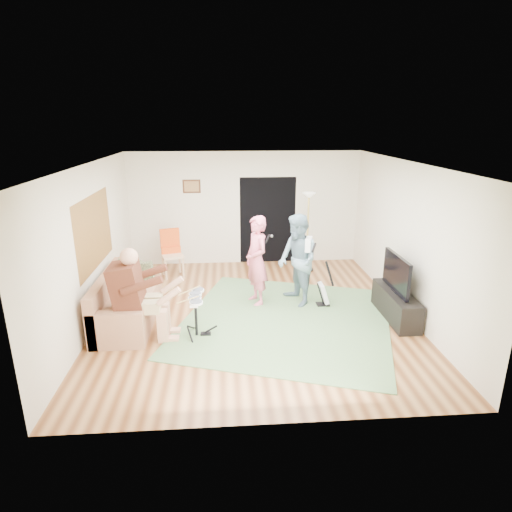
{
  "coord_description": "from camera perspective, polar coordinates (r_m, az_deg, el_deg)",
  "views": [
    {
      "loc": [
        -0.51,
        -7.12,
        3.38
      ],
      "look_at": [
        0.06,
        0.3,
        1.01
      ],
      "focal_mm": 30.0,
      "sensor_mm": 36.0,
      "label": 1
    }
  ],
  "objects": [
    {
      "name": "floor",
      "position": [
        7.9,
        -0.26,
        -7.67
      ],
      "size": [
        6.0,
        6.0,
        0.0
      ],
      "primitive_type": "plane",
      "color": "brown",
      "rests_on": "ground"
    },
    {
      "name": "walls",
      "position": [
        7.42,
        -0.27,
        1.8
      ],
      "size": [
        5.5,
        6.0,
        2.7
      ],
      "primitive_type": null,
      "color": "beige",
      "rests_on": "floor"
    },
    {
      "name": "ceiling",
      "position": [
        7.17,
        -0.29,
        12.23
      ],
      "size": [
        6.0,
        6.0,
        0.0
      ],
      "primitive_type": "plane",
      "rotation": [
        3.14,
        0.0,
        0.0
      ],
      "color": "white",
      "rests_on": "walls"
    },
    {
      "name": "window_blinds",
      "position": [
        7.87,
        -20.77,
        3.06
      ],
      "size": [
        0.0,
        2.05,
        2.05
      ],
      "primitive_type": "plane",
      "rotation": [
        1.57,
        0.0,
        1.57
      ],
      "color": "olive",
      "rests_on": "walls"
    },
    {
      "name": "doorway",
      "position": [
        10.43,
        1.57,
        4.75
      ],
      "size": [
        2.1,
        0.0,
        2.1
      ],
      "primitive_type": "plane",
      "rotation": [
        1.57,
        0.0,
        0.0
      ],
      "color": "black",
      "rests_on": "walls"
    },
    {
      "name": "picture_frame",
      "position": [
        10.25,
        -8.58,
        9.17
      ],
      "size": [
        0.42,
        0.03,
        0.32
      ],
      "primitive_type": "cube",
      "color": "#3F2314",
      "rests_on": "walls"
    },
    {
      "name": "area_rug",
      "position": [
        7.65,
        4.03,
        -8.52
      ],
      "size": [
        4.45,
        4.51,
        0.02
      ],
      "primitive_type": "cube",
      "rotation": [
        0.0,
        0.0,
        -0.31
      ],
      "color": "#4F7446",
      "rests_on": "floor"
    },
    {
      "name": "sofa",
      "position": [
        7.86,
        -17.22,
        -6.36
      ],
      "size": [
        0.87,
        2.11,
        0.85
      ],
      "color": "#A16F50",
      "rests_on": "floor"
    },
    {
      "name": "drummer",
      "position": [
        7.07,
        -15.02,
        -6.2
      ],
      "size": [
        0.99,
        0.55,
        1.52
      ],
      "color": "#522517",
      "rests_on": "sofa"
    },
    {
      "name": "drum_kit",
      "position": [
        7.07,
        -8.0,
        -8.16
      ],
      "size": [
        0.4,
        0.71,
        0.73
      ],
      "color": "black",
      "rests_on": "floor"
    },
    {
      "name": "singer",
      "position": [
        8.04,
        0.08,
        -0.63
      ],
      "size": [
        0.6,
        0.73,
        1.71
      ],
      "primitive_type": "imported",
      "rotation": [
        0.0,
        0.0,
        -1.22
      ],
      "color": "#DB5F7B",
      "rests_on": "floor"
    },
    {
      "name": "microphone",
      "position": [
        7.93,
        1.52,
        2.31
      ],
      "size": [
        0.06,
        0.06,
        0.24
      ],
      "primitive_type": null,
      "color": "black",
      "rests_on": "singer"
    },
    {
      "name": "guitarist",
      "position": [
        8.04,
        5.55,
        -0.59
      ],
      "size": [
        0.89,
        1.01,
        1.74
      ],
      "primitive_type": "imported",
      "rotation": [
        0.0,
        0.0,
        -1.26
      ],
      "color": "slate",
      "rests_on": "floor"
    },
    {
      "name": "guitar_held",
      "position": [
        7.99,
        7.03,
        1.58
      ],
      "size": [
        0.3,
        0.61,
        0.26
      ],
      "primitive_type": null,
      "rotation": [
        0.0,
        0.0,
        -0.31
      ],
      "color": "white",
      "rests_on": "guitarist"
    },
    {
      "name": "guitar_spare",
      "position": [
        8.23,
        9.04,
        -4.89
      ],
      "size": [
        0.32,
        0.29,
        0.89
      ],
      "color": "black",
      "rests_on": "floor"
    },
    {
      "name": "torchiere_lamp",
      "position": [
        9.83,
        6.96,
        5.05
      ],
      "size": [
        0.33,
        0.33,
        1.83
      ],
      "color": "black",
      "rests_on": "floor"
    },
    {
      "name": "dining_chair",
      "position": [
        9.81,
        -11.01,
        -0.48
      ],
      "size": [
        0.56,
        0.59,
        1.06
      ],
      "rotation": [
        0.0,
        0.0,
        0.3
      ],
      "color": "beige",
      "rests_on": "floor"
    },
    {
      "name": "tv_cabinet",
      "position": [
        8.03,
        18.15,
        -6.22
      ],
      "size": [
        0.4,
        1.4,
        0.5
      ],
      "primitive_type": "cube",
      "color": "black",
      "rests_on": "floor"
    },
    {
      "name": "television",
      "position": [
        7.79,
        18.23,
        -2.2
      ],
      "size": [
        0.06,
        1.05,
        0.64
      ],
      "primitive_type": "cube",
      "color": "black",
      "rests_on": "tv_cabinet"
    }
  ]
}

